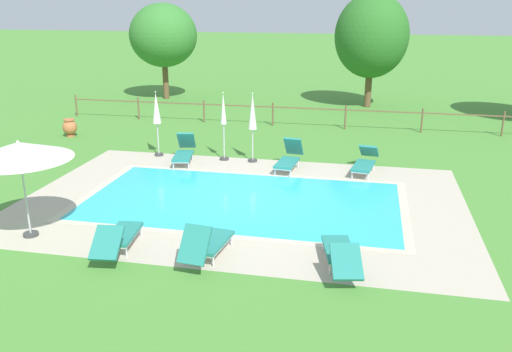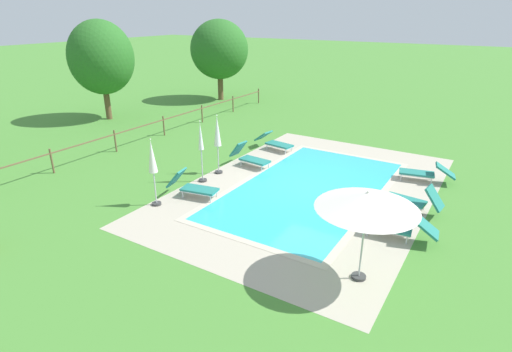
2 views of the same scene
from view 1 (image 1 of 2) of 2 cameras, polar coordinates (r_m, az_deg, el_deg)
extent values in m
plane|color=#478433|center=(15.34, -1.47, -2.63)|extent=(160.00, 160.00, 0.00)
cube|color=#B2A893|center=(15.34, -1.47, -2.62)|extent=(12.46, 8.40, 0.01)
cube|color=#2DB7C6|center=(15.34, -1.47, -2.61)|extent=(8.76, 4.70, 0.01)
cube|color=#C0B59F|center=(17.62, 0.38, 0.20)|extent=(9.24, 0.24, 0.01)
cube|color=#C0B59F|center=(13.13, -3.96, -6.35)|extent=(9.24, 0.24, 0.01)
cube|color=#C0B59F|center=(15.02, 15.53, -3.76)|extent=(0.24, 4.70, 0.01)
cube|color=#C0B59F|center=(16.90, -16.49, -1.37)|extent=(0.24, 4.70, 0.01)
cube|color=#237A70|center=(18.75, -7.76, 2.13)|extent=(0.83, 1.39, 0.07)
cube|color=#237A70|center=(19.55, -7.40, 3.79)|extent=(0.70, 0.69, 0.69)
cube|color=silver|center=(18.77, -7.75, 1.97)|extent=(0.80, 1.36, 0.04)
cylinder|color=silver|center=(18.24, -7.20, 1.12)|extent=(0.04, 0.04, 0.28)
cylinder|color=silver|center=(18.32, -8.78, 1.12)|extent=(0.04, 0.04, 0.28)
cylinder|color=silver|center=(19.29, -6.75, 2.09)|extent=(0.04, 0.04, 0.28)
cylinder|color=silver|center=(19.37, -8.24, 2.09)|extent=(0.04, 0.04, 0.28)
cube|color=#237A70|center=(12.85, -13.97, -5.95)|extent=(0.75, 1.36, 0.07)
cube|color=#237A70|center=(11.91, -15.57, -6.83)|extent=(0.68, 0.80, 0.53)
cube|color=silver|center=(12.88, -13.95, -6.18)|extent=(0.72, 1.33, 0.04)
cylinder|color=silver|center=(13.48, -14.20, -5.62)|extent=(0.04, 0.04, 0.28)
cylinder|color=silver|center=(13.32, -12.12, -5.75)|extent=(0.04, 0.04, 0.28)
cylinder|color=silver|center=(12.54, -15.82, -7.63)|extent=(0.04, 0.04, 0.28)
cylinder|color=silver|center=(12.37, -13.59, -7.80)|extent=(0.04, 0.04, 0.28)
cube|color=#237A70|center=(17.84, 3.30, 1.43)|extent=(0.73, 1.35, 0.07)
cube|color=#237A70|center=(18.60, 4.01, 3.18)|extent=(0.65, 0.63, 0.71)
cube|color=silver|center=(17.86, 3.29, 1.26)|extent=(0.69, 1.32, 0.04)
cylinder|color=silver|center=(17.32, 3.65, 0.30)|extent=(0.04, 0.04, 0.28)
cylinder|color=silver|center=(17.44, 2.02, 0.45)|extent=(0.04, 0.04, 0.28)
cylinder|color=silver|center=(18.35, 4.49, 1.31)|extent=(0.04, 0.04, 0.28)
cylinder|color=silver|center=(18.46, 2.95, 1.45)|extent=(0.04, 0.04, 0.28)
cube|color=#237A70|center=(11.89, 8.76, -7.66)|extent=(0.85, 1.39, 0.07)
cube|color=#237A70|center=(10.90, 9.58, -8.94)|extent=(0.74, 0.86, 0.50)
cube|color=silver|center=(11.91, 8.75, -7.90)|extent=(0.82, 1.36, 0.04)
cylinder|color=silver|center=(12.42, 7.19, -7.30)|extent=(0.04, 0.04, 0.28)
cylinder|color=silver|center=(12.49, 9.53, -7.26)|extent=(0.04, 0.04, 0.28)
cylinder|color=silver|center=(11.44, 7.84, -9.68)|extent=(0.04, 0.04, 0.28)
cylinder|color=silver|center=(11.52, 10.39, -9.62)|extent=(0.04, 0.04, 0.28)
cube|color=#237A70|center=(17.82, 11.34, 1.08)|extent=(0.79, 1.38, 0.07)
cube|color=#237A70|center=(18.70, 11.91, 2.63)|extent=(0.70, 0.81, 0.55)
cube|color=silver|center=(17.84, 11.33, 0.91)|extent=(0.76, 1.35, 0.04)
cylinder|color=silver|center=(17.32, 11.82, -0.07)|extent=(0.04, 0.04, 0.28)
cylinder|color=silver|center=(17.39, 10.16, 0.12)|extent=(0.04, 0.04, 0.28)
cylinder|color=silver|center=(18.36, 12.39, 0.94)|extent=(0.04, 0.04, 0.28)
cylinder|color=silver|center=(18.43, 10.82, 1.12)|extent=(0.04, 0.04, 0.28)
cube|color=#237A70|center=(12.13, -4.69, -6.94)|extent=(0.74, 1.36, 0.07)
cube|color=#237A70|center=(11.24, -6.54, -7.25)|extent=(0.66, 0.63, 0.71)
cube|color=silver|center=(12.15, -4.68, -7.18)|extent=(0.71, 1.33, 0.04)
cylinder|color=silver|center=(12.76, -4.76, -6.50)|extent=(0.04, 0.04, 0.28)
cylinder|color=silver|center=(12.58, -2.61, -6.82)|extent=(0.04, 0.04, 0.28)
cylinder|color=silver|center=(11.85, -6.86, -8.60)|extent=(0.04, 0.04, 0.28)
cylinder|color=silver|center=(11.66, -4.56, -8.99)|extent=(0.04, 0.04, 0.28)
cylinder|color=#383838|center=(14.21, -22.79, -5.72)|extent=(0.36, 0.36, 0.08)
cylinder|color=#B2B5B7|center=(13.82, -23.35, -1.44)|extent=(0.04, 0.04, 2.33)
cone|color=white|center=(13.54, -23.87, 2.48)|extent=(2.43, 2.43, 0.40)
sphere|color=white|center=(13.49, -23.98, 3.34)|extent=(0.06, 0.06, 0.06)
cylinder|color=#383838|center=(20.07, -10.26, 2.26)|extent=(0.32, 0.32, 0.08)
cylinder|color=#B2B5B7|center=(19.92, -10.35, 3.83)|extent=(0.04, 0.04, 1.22)
cone|color=white|center=(19.67, -10.54, 7.12)|extent=(0.30, 0.30, 1.12)
sphere|color=white|center=(19.57, -10.64, 8.78)|extent=(0.05, 0.05, 0.05)
cylinder|color=#383838|center=(19.25, -3.38, 1.84)|extent=(0.32, 0.32, 0.08)
cylinder|color=#B2B5B7|center=(19.09, -3.42, 3.62)|extent=(0.04, 0.04, 1.31)
cone|color=white|center=(18.82, -3.49, 7.15)|extent=(0.21, 0.21, 1.08)
sphere|color=white|center=(18.72, -3.52, 8.83)|extent=(0.05, 0.05, 0.05)
cylinder|color=#383838|center=(19.01, -0.36, 1.66)|extent=(0.32, 0.32, 0.08)
cylinder|color=#B2B5B7|center=(18.86, -0.36, 3.27)|extent=(0.04, 0.04, 1.19)
cone|color=white|center=(18.58, -0.37, 6.85)|extent=(0.29, 0.29, 1.22)
sphere|color=white|center=(18.47, -0.37, 8.76)|extent=(0.05, 0.05, 0.05)
cylinder|color=#B7663D|center=(23.85, -19.08, 4.08)|extent=(0.32, 0.32, 0.08)
ellipsoid|color=#B7663D|center=(23.78, -19.16, 4.91)|extent=(0.58, 0.58, 0.63)
cylinder|color=#B7663D|center=(23.71, -19.24, 5.66)|extent=(0.44, 0.44, 0.06)
cylinder|color=brown|center=(27.86, -18.54, 7.08)|extent=(0.08, 0.08, 1.05)
cylinder|color=brown|center=(26.38, -12.36, 7.02)|extent=(0.08, 0.08, 1.05)
cylinder|color=brown|center=(25.23, -5.54, 6.86)|extent=(0.08, 0.08, 1.05)
cylinder|color=brown|center=(24.47, 1.80, 6.58)|extent=(0.08, 0.08, 1.05)
cylinder|color=brown|center=(24.13, 9.48, 6.17)|extent=(0.08, 0.08, 1.05)
cylinder|color=brown|center=(24.22, 17.22, 5.65)|extent=(0.08, 0.08, 1.05)
cylinder|color=brown|center=(24.74, 24.75, 5.04)|extent=(0.08, 0.08, 1.05)
cube|color=brown|center=(24.18, 5.64, 7.15)|extent=(22.78, 0.05, 0.05)
cylinder|color=brown|center=(31.69, -9.58, 10.11)|extent=(0.32, 0.32, 2.25)
ellipsoid|color=#33752D|center=(31.45, -9.82, 14.51)|extent=(3.77, 3.77, 3.50)
cylinder|color=brown|center=(29.38, 11.83, 9.19)|extent=(0.35, 0.35, 2.08)
ellipsoid|color=#286623|center=(29.10, 12.18, 14.34)|extent=(3.79, 3.79, 4.28)
camera|label=2|loc=(18.39, -53.34, 13.47)|focal=28.63mm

